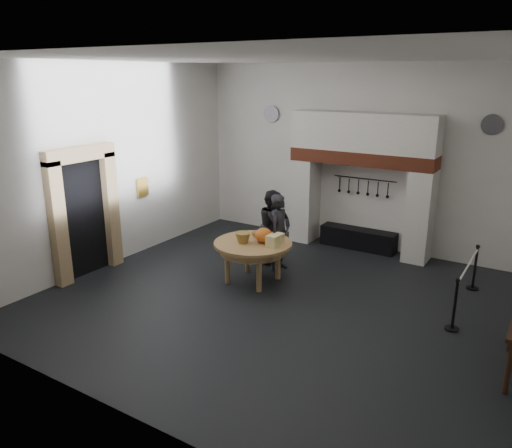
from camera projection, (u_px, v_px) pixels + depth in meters
The scene contains 29 objects.
floor at pixel (287, 303), 9.61m from camera, with size 9.00×8.00×0.02m, color black.
ceiling at pixel (292, 57), 8.31m from camera, with size 9.00×8.00×0.02m, color silver.
wall_back at pixel (367, 158), 12.21m from camera, with size 9.00×0.02×4.50m, color silver.
wall_front at pixel (124, 254), 5.72m from camera, with size 9.00×0.02×4.50m, color silver.
wall_left at pixel (114, 165), 11.25m from camera, with size 0.02×8.00×4.50m, color silver.
chimney_pier_left at pixel (305, 200), 13.01m from camera, with size 0.55×0.70×2.15m, color silver.
chimney_pier_right at pixel (420, 216), 11.52m from camera, with size 0.55×0.70×2.15m, color silver.
hearth_brick_band at pixel (362, 158), 11.91m from camera, with size 3.50×0.72×0.32m, color #9E442B.
chimney_hood at pixel (364, 132), 11.73m from camera, with size 3.50×0.70×0.90m, color silver.
iron_range at pixel (358, 239), 12.56m from camera, with size 1.90×0.45×0.50m, color black.
utensil_rail at pixel (365, 179), 12.29m from camera, with size 0.02×0.02×1.60m, color black.
door_recess at pixel (83, 219), 10.71m from camera, with size 0.04×1.10×2.50m, color black.
door_jamb_near at pixel (58, 225), 10.08m from camera, with size 0.22×0.30×2.60m, color tan.
door_jamb_far at pixel (111, 210), 11.22m from camera, with size 0.22×0.30×2.60m, color tan.
door_lintel at pixel (79, 154), 10.26m from camera, with size 0.22×1.70×0.30m, color tan.
wall_plaque at pixel (143, 187), 12.06m from camera, with size 0.05×0.34×0.44m, color gold.
work_table at pixel (253, 244), 10.38m from camera, with size 1.63×1.63×0.07m, color tan.
pumpkin at pixel (264, 235), 10.31m from camera, with size 0.36×0.36×0.31m, color orange.
cheese_block_big at pixel (273, 241), 10.05m from camera, with size 0.22×0.22×0.24m, color #E6D789.
cheese_block_small at pixel (279, 238), 10.30m from camera, with size 0.18×0.18×0.20m, color #E0CA86.
wicker_basket at pixel (243, 238), 10.30m from camera, with size 0.32×0.32×0.22m, color olive.
bread_loaf at pixel (258, 234), 10.69m from camera, with size 0.31×0.18×0.13m, color brown.
visitor_near at pixel (280, 233), 11.02m from camera, with size 0.63×0.41×1.73m, color black.
visitor_far at pixel (273, 226), 11.55m from camera, with size 0.83×0.64×1.70m, color black.
pewter_plate_back_left at pixel (272, 114), 13.27m from camera, with size 0.44×0.44×0.03m, color #4C4C51.
pewter_plate_back_right at pixel (492, 125), 10.53m from camera, with size 0.44×0.44×0.03m, color #4C4C51.
barrier_post_near at pixel (455, 306), 8.48m from camera, with size 0.05×0.05×0.90m, color black.
barrier_post_far at pixel (475, 268), 10.10m from camera, with size 0.05×0.05×0.90m, color black.
barrier_rope at pixel (468, 265), 9.17m from camera, with size 0.04×0.04×2.00m, color silver.
Camera 1 is at (4.13, -7.75, 4.23)m, focal length 35.00 mm.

